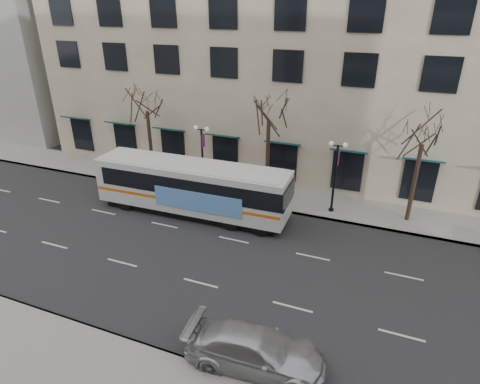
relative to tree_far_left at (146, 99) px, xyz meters
The scene contains 10 objects.
ground 14.91m from the tree_far_left, 41.35° to the right, with size 160.00×160.00×0.00m, color black.
sidewalk_far 16.40m from the tree_far_left, ahead, with size 80.00×4.00×0.15m, color gray.
building_hotel 15.52m from the tree_far_left, 56.75° to the left, with size 40.00×20.00×24.00m, color tan.
tree_far_left is the anchor object (origin of this frame).
tree_far_mid 10.00m from the tree_far_left, ahead, with size 3.60×3.60×8.55m.
tree_far_right 20.00m from the tree_far_left, ahead, with size 3.60×3.60×8.06m.
lamp_post_left 6.29m from the tree_far_left, ahead, with size 1.22×0.45×5.21m.
lamp_post_right 15.48m from the tree_far_left, ahead, with size 1.22×0.45×5.21m.
city_bus 8.71m from the tree_far_left, 34.82° to the right, with size 13.66×3.26×3.69m.
silver_car 21.65m from the tree_far_left, 46.04° to the right, with size 2.32×5.70×1.65m, color #AFB2B7.
Camera 1 is at (8.24, -17.42, 13.42)m, focal length 30.00 mm.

